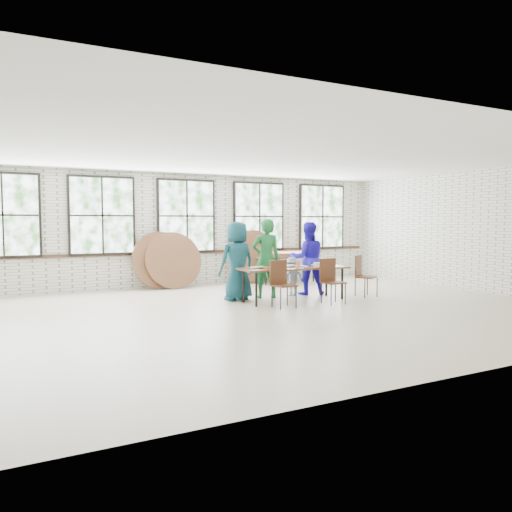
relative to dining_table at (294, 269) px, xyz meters
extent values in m
plane|color=#C4B39C|center=(-1.18, -0.88, -0.69)|extent=(12.00, 12.00, 0.00)
plane|color=white|center=(-1.18, -0.88, 2.31)|extent=(12.00, 12.00, 0.00)
plane|color=silver|center=(-1.18, 3.62, 0.81)|extent=(12.00, 0.00, 12.00)
plane|color=silver|center=(-1.18, -5.38, 0.81)|extent=(12.00, 0.00, 12.00)
plane|color=silver|center=(4.82, -0.88, 0.81)|extent=(0.00, 9.00, 9.00)
cube|color=#422819|center=(-1.18, 3.59, 0.21)|extent=(11.80, 0.05, 0.08)
cube|color=black|center=(-5.58, 3.56, 1.19)|extent=(1.62, 0.05, 1.97)
cube|color=white|center=(-5.58, 3.52, 1.19)|extent=(1.50, 0.01, 1.85)
cube|color=black|center=(-3.38, 3.56, 1.19)|extent=(1.62, 0.05, 1.97)
cube|color=white|center=(-3.38, 3.52, 1.19)|extent=(1.50, 0.01, 1.85)
cube|color=black|center=(-1.18, 3.56, 1.19)|extent=(1.62, 0.05, 1.97)
cube|color=white|center=(-1.18, 3.52, 1.19)|extent=(1.50, 0.01, 1.85)
cube|color=black|center=(1.02, 3.56, 1.19)|extent=(1.62, 0.05, 1.97)
cube|color=white|center=(1.02, 3.52, 1.19)|extent=(1.50, 0.01, 1.85)
cube|color=black|center=(3.22, 3.56, 1.19)|extent=(1.62, 0.05, 1.97)
cube|color=white|center=(3.22, 3.52, 1.19)|extent=(1.50, 0.01, 1.85)
cube|color=brown|center=(0.00, 0.00, 0.03)|extent=(2.45, 0.96, 0.04)
cylinder|color=black|center=(-1.08, -0.30, -0.34)|extent=(0.05, 0.05, 0.70)
cylinder|color=black|center=(-1.08, 0.30, -0.34)|extent=(0.05, 0.05, 0.70)
cylinder|color=black|center=(1.08, -0.30, -0.34)|extent=(0.05, 0.05, 0.70)
cylinder|color=black|center=(1.08, 0.30, -0.34)|extent=(0.05, 0.05, 0.70)
cube|color=#502D1A|center=(-0.64, -0.66, -0.24)|extent=(0.47, 0.45, 0.03)
cube|color=#502D1A|center=(-0.67, -0.47, 0.01)|extent=(0.42, 0.09, 0.50)
cylinder|color=black|center=(-0.82, -0.83, -0.47)|extent=(0.02, 0.02, 0.44)
cylinder|color=black|center=(-0.82, -0.49, -0.47)|extent=(0.02, 0.02, 0.44)
cylinder|color=black|center=(-0.46, -0.83, -0.47)|extent=(0.02, 0.02, 0.44)
cylinder|color=black|center=(-0.46, -0.49, -0.47)|extent=(0.02, 0.02, 0.44)
cube|color=#502D1A|center=(0.52, -0.73, -0.24)|extent=(0.45, 0.43, 0.03)
cube|color=#502D1A|center=(0.51, -0.54, 0.01)|extent=(0.42, 0.06, 0.50)
cylinder|color=black|center=(0.34, -0.90, -0.47)|extent=(0.02, 0.02, 0.44)
cylinder|color=black|center=(0.34, -0.56, -0.47)|extent=(0.02, 0.02, 0.44)
cylinder|color=black|center=(0.70, -0.90, -0.47)|extent=(0.02, 0.02, 0.44)
cylinder|color=black|center=(0.70, -0.56, -0.47)|extent=(0.02, 0.02, 0.44)
cube|color=#502D1A|center=(1.82, -0.23, -0.24)|extent=(0.57, 0.56, 0.03)
cube|color=#502D1A|center=(1.72, -0.07, 0.01)|extent=(0.37, 0.25, 0.50)
cylinder|color=black|center=(1.64, -0.40, -0.47)|extent=(0.02, 0.02, 0.44)
cylinder|color=black|center=(1.64, -0.06, -0.47)|extent=(0.02, 0.02, 0.44)
cylinder|color=black|center=(2.00, -0.40, -0.47)|extent=(0.02, 0.02, 0.44)
cylinder|color=black|center=(2.00, -0.06, -0.47)|extent=(0.02, 0.02, 0.44)
imported|color=navy|center=(-1.06, 0.65, 0.18)|extent=(0.91, 0.66, 1.73)
imported|color=#1C6B33|center=(-0.34, 0.65, 0.21)|extent=(0.73, 0.56, 1.79)
imported|color=#131F3C|center=(0.36, 0.65, -0.24)|extent=(0.59, 0.35, 0.91)
imported|color=#291CC6|center=(0.79, 0.65, 0.17)|extent=(1.02, 0.91, 1.72)
cube|color=brown|center=(1.56, 2.97, 0.03)|extent=(1.87, 0.93, 0.04)
cylinder|color=black|center=(0.78, 2.70, -0.34)|extent=(0.04, 0.04, 0.70)
cylinder|color=black|center=(0.78, 3.25, -0.34)|extent=(0.04, 0.04, 0.70)
cylinder|color=black|center=(2.34, 2.70, -0.34)|extent=(0.04, 0.04, 0.70)
cylinder|color=black|center=(2.34, 3.25, -0.34)|extent=(0.04, 0.04, 0.70)
cube|color=black|center=(-0.82, 0.12, 0.06)|extent=(0.44, 0.33, 0.02)
cube|color=black|center=(-0.05, 0.10, 0.06)|extent=(0.44, 0.33, 0.02)
cube|color=black|center=(0.69, 0.06, 0.06)|extent=(0.44, 0.33, 0.02)
cylinder|color=black|center=(-0.41, -0.18, 0.10)|extent=(0.09, 0.09, 0.09)
cube|color=red|center=(0.01, -0.15, 0.11)|extent=(0.06, 0.06, 0.11)
cylinder|color=blue|center=(0.34, -0.10, 0.10)|extent=(0.07, 0.07, 0.10)
cylinder|color=orange|center=(0.92, -0.20, 0.11)|extent=(0.07, 0.07, 0.11)
cylinder|color=white|center=(0.45, -0.24, 0.10)|extent=(0.17, 0.17, 0.10)
ellipsoid|color=white|center=(-0.57, -0.23, 0.08)|extent=(0.11, 0.11, 0.05)
ellipsoid|color=white|center=(0.11, -0.28, 0.08)|extent=(0.11, 0.11, 0.05)
ellipsoid|color=white|center=(0.60, -0.06, 0.08)|extent=(0.11, 0.11, 0.05)
cylinder|color=brown|center=(1.56, 2.97, 0.07)|extent=(1.50, 1.50, 0.04)
cylinder|color=brown|center=(1.56, 2.97, 0.12)|extent=(1.50, 1.50, 0.04)
cylinder|color=brown|center=(1.56, 2.97, 0.16)|extent=(1.50, 1.50, 0.04)
cylinder|color=brown|center=(-1.99, 3.28, 0.05)|extent=(1.50, 0.40, 1.47)
cylinder|color=brown|center=(-1.68, 3.18, 0.05)|extent=(1.50, 0.45, 1.46)
cylinder|color=brown|center=(0.66, 3.28, 0.05)|extent=(1.50, 0.35, 1.48)
cylinder|color=brown|center=(0.69, 3.18, 0.05)|extent=(1.50, 0.29, 1.49)
camera|label=1|loc=(-5.72, -9.19, 1.05)|focal=35.00mm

